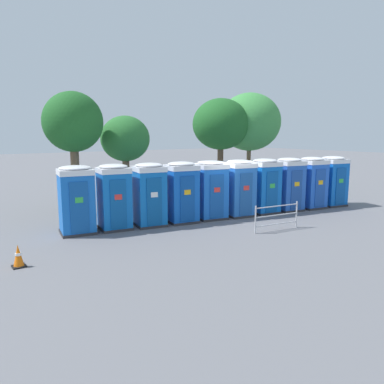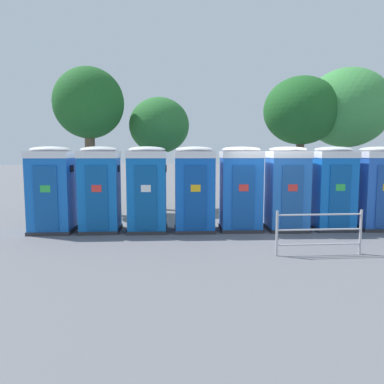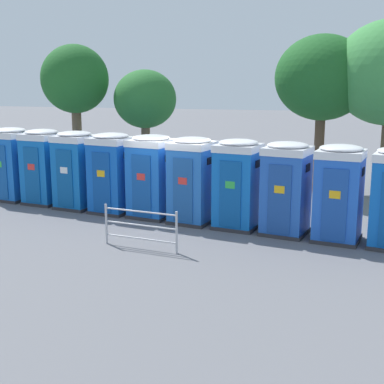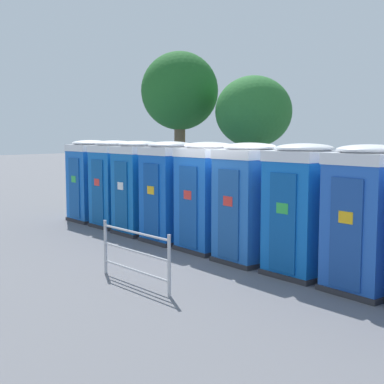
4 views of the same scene
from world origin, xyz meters
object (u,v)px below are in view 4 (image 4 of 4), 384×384
object	(u,v)px
portapotty_5	(249,202)
street_tree_0	(253,113)
portapotty_0	(91,180)
portapotty_4	(208,196)
portapotty_3	(170,191)
portapotty_1	(115,183)
street_tree_2	(180,93)
portapotty_2	(139,187)
portapotty_6	(303,209)
portapotty_7	(367,218)
event_barrier	(135,253)

from	to	relation	value
portapotty_5	street_tree_0	bearing A→B (deg)	123.88
portapotty_0	street_tree_0	world-z (taller)	street_tree_0
portapotty_0	portapotty_4	distance (m)	5.64
portapotty_3	portapotty_5	bearing A→B (deg)	-10.32
portapotty_0	portapotty_1	size ratio (longest dim) A/B	1.00
street_tree_0	street_tree_2	world-z (taller)	street_tree_2
portapotty_2	street_tree_0	world-z (taller)	street_tree_0
portapotty_1	portapotty_4	bearing A→B (deg)	-10.05
portapotty_3	street_tree_0	world-z (taller)	street_tree_0
portapotty_3	portapotty_2	bearing A→B (deg)	170.12
portapotty_3	portapotty_6	bearing A→B (deg)	-9.57
portapotty_1	portapotty_7	xyz separation A→B (m)	(8.32, -1.52, -0.00)
street_tree_2	portapotty_3	bearing A→B (deg)	-50.44
portapotty_2	street_tree_2	bearing A→B (deg)	116.30
portapotty_0	portapotty_1	xyz separation A→B (m)	(1.39, -0.22, 0.00)
portapotty_7	portapotty_3	bearing A→B (deg)	170.09
street_tree_2	portapotty_2	bearing A→B (deg)	-63.70
portapotty_7	event_barrier	bearing A→B (deg)	-145.68
portapotty_4	portapotty_6	xyz separation A→B (m)	(2.77, -0.51, 0.00)
portapotty_0	portapotty_1	bearing A→B (deg)	-9.07
portapotty_7	portapotty_6	bearing A→B (deg)	169.07
portapotty_1	street_tree_2	world-z (taller)	street_tree_2
street_tree_0	event_barrier	size ratio (longest dim) A/B	2.23
portapotty_6	portapotty_7	xyz separation A→B (m)	(1.38, -0.27, 0.00)
portapotty_7	event_barrier	world-z (taller)	portapotty_7
portapotty_1	street_tree_2	size ratio (longest dim) A/B	0.46
portapotty_4	portapotty_5	distance (m)	1.41
portapotty_5	portapotty_6	distance (m)	1.41
portapotty_2	portapotty_4	xyz separation A→B (m)	(2.79, -0.43, -0.00)
portapotty_7	street_tree_2	xyz separation A→B (m)	(-8.71, 4.79, 2.84)
portapotty_2	portapotty_3	xyz separation A→B (m)	(1.39, -0.24, -0.00)
portapotty_3	event_barrier	size ratio (longest dim) A/B	1.24
portapotty_1	portapotty_4	size ratio (longest dim) A/B	1.00
portapotty_0	portapotty_7	xyz separation A→B (m)	(9.71, -1.74, 0.00)
street_tree_0	portapotty_4	bearing A→B (deg)	-67.60
portapotty_6	street_tree_2	xyz separation A→B (m)	(-7.33, 4.52, 2.84)
street_tree_2	event_barrier	size ratio (longest dim) A/B	2.70
portapotty_2	street_tree_2	size ratio (longest dim) A/B	0.46
portapotty_7	portapotty_5	bearing A→B (deg)	170.50
portapotty_5	portapotty_6	size ratio (longest dim) A/B	1.00
street_tree_2	portapotty_7	bearing A→B (deg)	-28.82
portapotty_2	portapotty_6	xyz separation A→B (m)	(5.56, -0.94, -0.00)
portapotty_0	portapotty_6	distance (m)	8.45
portapotty_7	portapotty_2	bearing A→B (deg)	170.10
portapotty_6	street_tree_2	distance (m)	9.07
portapotty_6	portapotty_3	bearing A→B (deg)	170.43
portapotty_0	portapotty_3	world-z (taller)	same
portapotty_3	portapotty_4	bearing A→B (deg)	-7.78
portapotty_1	portapotty_3	size ratio (longest dim) A/B	1.00
portapotty_5	street_tree_0	distance (m)	6.16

